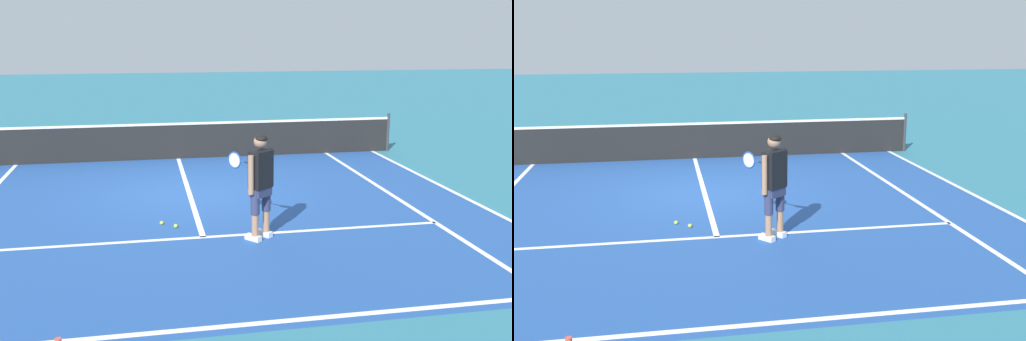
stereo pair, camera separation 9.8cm
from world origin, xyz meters
TOP-DOWN VIEW (x-y plane):
  - ground_plane at (0.00, 0.00)m, footprint 80.00×80.00m
  - court_inner_surface at (0.00, -1.21)m, footprint 10.98×9.88m
  - line_baseline at (0.00, -5.95)m, footprint 10.98×0.10m
  - line_service at (0.00, -2.87)m, footprint 8.23×0.10m
  - line_centre_service at (0.00, 0.33)m, footprint 0.10×6.40m
  - line_singles_right at (4.12, -1.21)m, footprint 0.10×9.48m
  - line_doubles_right at (5.49, -1.21)m, footprint 0.10×9.48m
  - tennis_net at (0.00, 3.53)m, footprint 11.96×0.08m
  - tennis_player at (0.90, -3.08)m, footprint 0.66×1.19m
  - tennis_ball_near_feet at (-0.41, -2.29)m, footprint 0.07×0.07m
  - tennis_ball_by_baseline at (-0.64, -2.07)m, footprint 0.07×0.07m

SIDE VIEW (x-z plane):
  - ground_plane at x=0.00m, z-range 0.00..0.00m
  - court_inner_surface at x=0.00m, z-range 0.00..0.00m
  - line_baseline at x=0.00m, z-range 0.00..0.01m
  - line_service at x=0.00m, z-range 0.00..0.01m
  - line_centre_service at x=0.00m, z-range 0.00..0.01m
  - line_singles_right at x=4.12m, z-range 0.00..0.01m
  - line_doubles_right at x=5.49m, z-range 0.00..0.01m
  - tennis_ball_near_feet at x=-0.41m, z-range 0.00..0.07m
  - tennis_ball_by_baseline at x=-0.64m, z-range 0.00..0.07m
  - tennis_net at x=0.00m, z-range -0.04..1.03m
  - tennis_player at x=0.90m, z-range 0.13..1.85m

